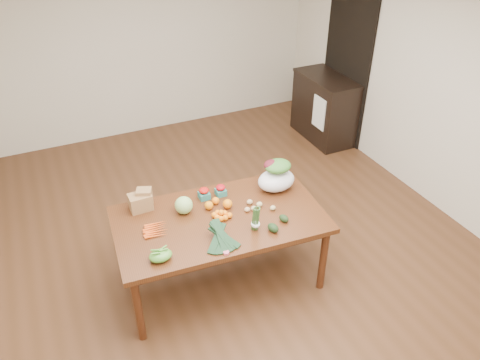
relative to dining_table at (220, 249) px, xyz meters
name	(u,v)px	position (x,y,z in m)	size (l,w,h in m)	color
floor	(231,243)	(0.29, 0.43, -0.38)	(6.00, 6.00, 0.00)	#51301B
room_walls	(229,131)	(0.29, 0.43, 0.97)	(5.02, 6.02, 2.70)	beige
dining_table	(220,249)	(0.00, 0.00, 0.00)	(1.87, 1.04, 0.75)	#4A2511
doorway_dark	(346,68)	(2.77, 2.03, 0.68)	(0.02, 1.00, 2.10)	black
cabinet	(324,108)	(2.51, 2.08, 0.10)	(0.52, 1.02, 0.94)	black
dish_towel	(319,113)	(2.25, 1.83, 0.18)	(0.02, 0.28, 0.45)	white
paper_bag	(140,201)	(-0.60, 0.42, 0.47)	(0.27, 0.22, 0.19)	olive
cabbage	(184,205)	(-0.26, 0.20, 0.46)	(0.16, 0.16, 0.16)	#ACD77C
strawberry_basket_a	(204,194)	(-0.02, 0.33, 0.42)	(0.10, 0.10, 0.09)	red
strawberry_basket_b	(221,191)	(0.15, 0.32, 0.42)	(0.10, 0.10, 0.09)	red
orange_a	(209,206)	(-0.04, 0.15, 0.42)	(0.08, 0.08, 0.08)	orange
orange_b	(216,201)	(0.05, 0.20, 0.41)	(0.07, 0.07, 0.07)	#F79E0F
orange_c	(228,204)	(0.12, 0.10, 0.42)	(0.09, 0.09, 0.09)	orange
mandarin_cluster	(221,214)	(0.01, -0.01, 0.42)	(0.18, 0.18, 0.09)	orange
carrots	(156,230)	(-0.57, 0.06, 0.39)	(0.22, 0.22, 0.03)	#D84912
snap_pea_bag	(161,255)	(-0.63, -0.31, 0.42)	(0.19, 0.14, 0.09)	#609933
kale_bunch	(222,238)	(-0.13, -0.36, 0.45)	(0.32, 0.40, 0.16)	black
asparagus_bundle	(256,219)	(0.22, -0.29, 0.50)	(0.08, 0.08, 0.25)	#386B31
potato_a	(247,209)	(0.26, -0.03, 0.40)	(0.05, 0.05, 0.05)	tan
potato_b	(254,208)	(0.32, -0.04, 0.40)	(0.05, 0.05, 0.05)	tan
potato_c	(259,204)	(0.40, 0.00, 0.40)	(0.06, 0.05, 0.05)	tan
potato_d	(250,202)	(0.33, 0.07, 0.40)	(0.06, 0.05, 0.05)	tan
potato_e	(273,208)	(0.49, -0.10, 0.40)	(0.05, 0.05, 0.05)	tan
avocado_a	(273,228)	(0.34, -0.37, 0.41)	(0.08, 0.11, 0.08)	black
avocado_b	(284,218)	(0.50, -0.29, 0.41)	(0.07, 0.10, 0.07)	black
salad_bag	(276,177)	(0.67, 0.18, 0.52)	(0.37, 0.28, 0.29)	silver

